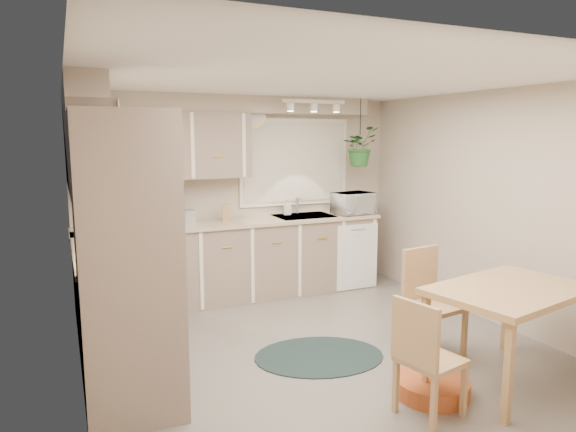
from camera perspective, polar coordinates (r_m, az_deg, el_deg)
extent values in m
plane|color=#6A655D|center=(4.83, 3.59, -14.72)|extent=(4.20, 4.20, 0.00)
plane|color=white|center=(4.45, 3.89, 14.91)|extent=(4.20, 4.20, 0.00)
cube|color=#B5A796|center=(6.40, -5.03, 2.28)|extent=(4.00, 0.04, 2.40)
cube|color=#B5A796|center=(2.84, 23.95, -6.80)|extent=(4.00, 0.04, 2.40)
cube|color=#B5A796|center=(3.98, -22.70, -2.39)|extent=(0.04, 4.20, 2.40)
cube|color=#B5A796|center=(5.69, 21.89, 0.85)|extent=(0.04, 4.20, 2.40)
cube|color=gray|center=(5.03, -19.00, -8.75)|extent=(0.60, 1.85, 0.90)
cube|color=gray|center=(6.19, -5.79, -5.01)|extent=(3.60, 0.60, 0.90)
cube|color=#CDB096|center=(4.91, -19.16, -3.50)|extent=(0.64, 1.89, 0.04)
cube|color=#CDB096|center=(6.08, -5.83, -0.73)|extent=(3.64, 0.64, 0.04)
cube|color=gray|center=(3.67, -17.31, -5.42)|extent=(0.65, 0.65, 2.10)
cube|color=white|center=(3.71, -12.39, -5.04)|extent=(0.02, 0.56, 0.58)
cube|color=gray|center=(4.92, -21.40, 7.04)|extent=(0.35, 2.00, 0.75)
cube|color=gray|center=(5.94, -13.80, 7.60)|extent=(2.00, 0.35, 0.75)
cube|color=#B5A796|center=(4.93, -22.01, 12.54)|extent=(0.30, 2.00, 0.20)
cube|color=#B5A796|center=(6.16, -6.51, 12.25)|extent=(3.60, 0.30, 0.20)
cube|color=white|center=(4.34, -18.38, -4.69)|extent=(0.52, 0.58, 0.02)
cube|color=white|center=(4.26, -18.94, 1.25)|extent=(0.40, 0.60, 0.14)
cube|color=silver|center=(6.60, 0.79, 6.00)|extent=(1.40, 0.02, 1.00)
cube|color=white|center=(6.61, 0.76, 6.00)|extent=(1.50, 0.02, 1.10)
cube|color=#B0B1B8|center=(6.43, 1.79, -0.36)|extent=(0.70, 0.48, 0.10)
cube|color=white|center=(6.54, 7.71, -4.52)|extent=(0.58, 0.02, 0.83)
cube|color=white|center=(6.14, 2.89, 12.59)|extent=(0.80, 0.04, 0.04)
cylinder|color=gold|center=(6.38, -3.77, 11.09)|extent=(0.30, 0.03, 0.30)
cube|color=#AC7B56|center=(4.47, 23.19, -12.04)|extent=(1.37, 1.05, 0.78)
cube|color=#AC7B56|center=(3.80, 15.60, -14.80)|extent=(0.48, 0.48, 0.85)
cube|color=#AC7B56|center=(4.78, 16.10, -9.29)|extent=(0.50, 0.50, 0.94)
ellipsoid|color=black|center=(4.71, 3.47, -15.26)|extent=(1.33, 1.12, 0.01)
cylinder|color=#BE4926|center=(4.21, 15.66, -17.80)|extent=(0.72, 0.72, 0.13)
imported|color=white|center=(6.62, 7.26, 1.67)|extent=(0.55, 0.37, 0.34)
imported|color=white|center=(6.48, -0.11, 0.49)|extent=(0.12, 0.21, 0.09)
imported|color=#266026|center=(6.62, 7.98, 7.18)|extent=(0.57, 0.60, 0.39)
cube|color=black|center=(5.88, -12.70, 0.72)|extent=(0.22, 0.26, 0.36)
cube|color=#B0B1B8|center=(5.94, -11.53, -0.14)|extent=(0.26, 0.15, 0.16)
cube|color=#AC7B56|center=(6.09, -6.91, 0.40)|extent=(0.11, 0.11, 0.20)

